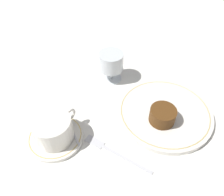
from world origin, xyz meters
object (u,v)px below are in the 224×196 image
at_px(dinner_plate, 164,112).
at_px(dessert_cake, 163,115).
at_px(fork, 110,150).
at_px(wine_glass, 111,63).
at_px(coffee_cup, 53,129).

bearing_deg(dinner_plate, dessert_cake, -165.01).
bearing_deg(dessert_cake, fork, 161.03).
relative_size(fork, dessert_cake, 2.69).
distance_m(wine_glass, fork, 0.28).
relative_size(dinner_plate, fork, 1.43).
relative_size(wine_glass, dessert_cake, 1.41).
distance_m(coffee_cup, wine_glass, 0.28).
bearing_deg(wine_glass, coffee_cup, -170.95).
bearing_deg(dessert_cake, coffee_cup, 139.99).
bearing_deg(coffee_cup, dinner_plate, -34.40).
distance_m(dinner_plate, coffee_cup, 0.31).
xyz_separation_m(coffee_cup, dessert_cake, (0.22, -0.18, -0.01)).
relative_size(coffee_cup, dessert_cake, 1.76).
distance_m(coffee_cup, fork, 0.15).
bearing_deg(wine_glass, fork, -140.83).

